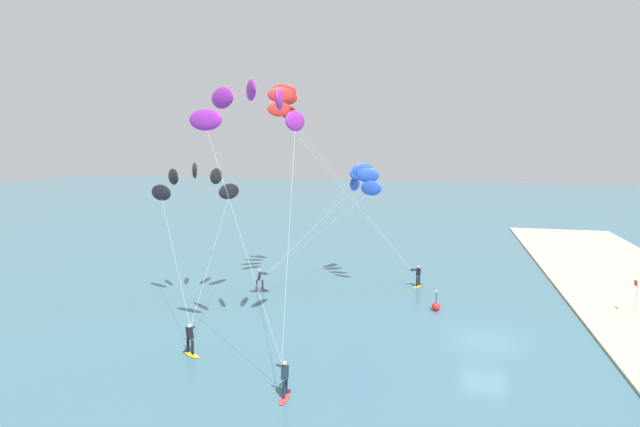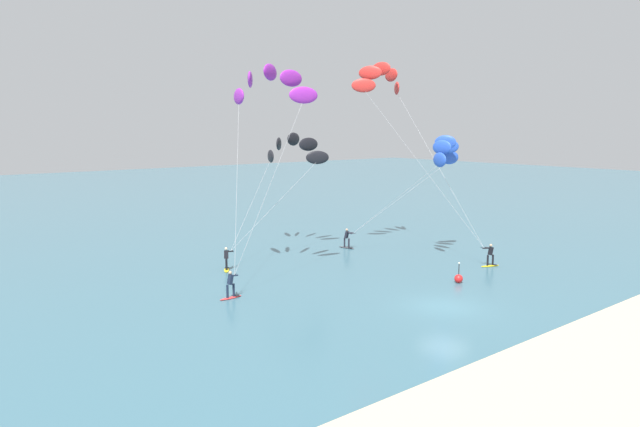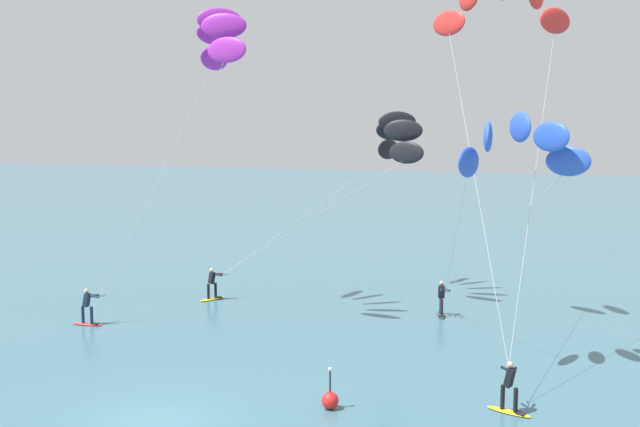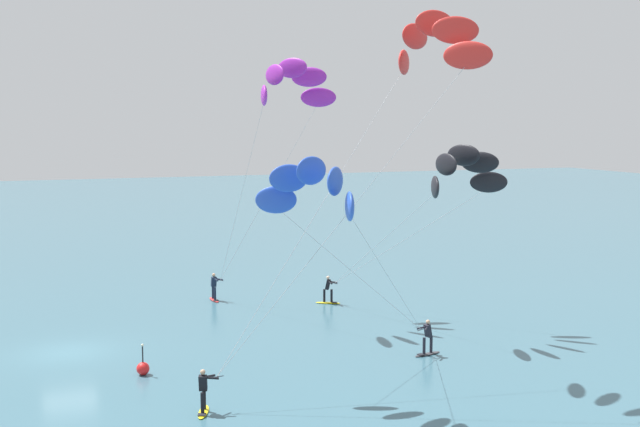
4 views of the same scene
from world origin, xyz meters
name	(u,v)px [view 2 (image 2 of 4)]	position (x,y,z in m)	size (l,w,h in m)	color
ground_plane	(445,307)	(0.00, 0.00, 0.00)	(240.00, 240.00, 0.00)	#386070
kitesurfer_nearshore	(291,152)	(3.04, 19.02, 8.12)	(11.28, 7.70, 9.72)	yellow
kitesurfer_mid_water	(385,84)	(8.92, 14.06, 13.65)	(6.00, 11.87, 15.45)	yellow
kitesurfer_far_out	(440,155)	(9.95, 8.86, 8.02)	(6.66, 9.64, 9.54)	#333338
kitesurfer_downwind	(269,91)	(-3.64, 12.26, 12.53)	(8.31, 6.56, 14.30)	red
marker_buoy	(459,278)	(4.77, 2.77, 0.30)	(0.56, 0.56, 1.38)	red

